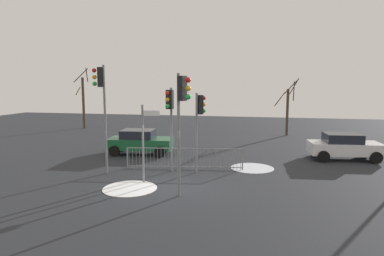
# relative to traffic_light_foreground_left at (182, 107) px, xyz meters

# --- Properties ---
(ground_plane) EXTENTS (60.00, 60.00, 0.00)m
(ground_plane) POSITION_rel_traffic_light_foreground_left_xyz_m (-0.82, 1.19, -3.38)
(ground_plane) COLOR #26282D
(traffic_light_foreground_left) EXTENTS (0.55, 0.37, 4.62)m
(traffic_light_foreground_left) POSITION_rel_traffic_light_foreground_left_xyz_m (0.00, 0.00, 0.00)
(traffic_light_foreground_left) COLOR slate
(traffic_light_foreground_left) RESTS_ON ground
(traffic_light_foreground_right) EXTENTS (0.46, 0.47, 3.80)m
(traffic_light_foreground_right) POSITION_rel_traffic_light_foreground_left_xyz_m (-0.03, 3.65, -0.60)
(traffic_light_foreground_right) COLOR slate
(traffic_light_foreground_right) RESTS_ON ground
(traffic_light_rear_left) EXTENTS (0.35, 0.56, 4.04)m
(traffic_light_rear_left) POSITION_rel_traffic_light_foreground_left_xyz_m (-1.39, 3.39, -0.42)
(traffic_light_rear_left) COLOR slate
(traffic_light_rear_left) RESTS_ON ground
(traffic_light_rear_right) EXTENTS (0.54, 0.38, 5.08)m
(traffic_light_rear_right) POSITION_rel_traffic_light_foreground_left_xyz_m (-4.40, 2.47, 0.32)
(traffic_light_rear_right) COLOR slate
(traffic_light_rear_right) RESTS_ON ground
(direction_sign_post) EXTENTS (0.79, 0.11, 3.36)m
(direction_sign_post) POSITION_rel_traffic_light_foreground_left_xyz_m (-2.01, 1.51, -1.51)
(direction_sign_post) COLOR slate
(direction_sign_post) RESTS_ON ground
(pedestrian_guard_railing) EXTENTS (5.74, 0.91, 1.07)m
(pedestrian_guard_railing) POSITION_rel_traffic_light_foreground_left_xyz_m (-0.85, 4.05, -2.83)
(pedestrian_guard_railing) COLOR slate
(pedestrian_guard_railing) RESTS_ON ground
(car_white_far) EXTENTS (3.95, 2.23, 1.47)m
(car_white_far) POSITION_rel_traffic_light_foreground_left_xyz_m (7.39, 8.00, -2.62)
(car_white_far) COLOR silver
(car_white_far) RESTS_ON ground
(car_green_near) EXTENTS (3.94, 2.23, 1.47)m
(car_green_near) POSITION_rel_traffic_light_foreground_left_xyz_m (-4.30, 7.06, -2.62)
(car_green_near) COLOR #195933
(car_green_near) RESTS_ON ground
(bare_tree_left) EXTENTS (1.88, 1.56, 4.63)m
(bare_tree_left) POSITION_rel_traffic_light_foreground_left_xyz_m (4.86, 16.51, -1.20)
(bare_tree_left) COLOR #473828
(bare_tree_left) RESTS_ON ground
(bare_tree_centre) EXTENTS (1.57, 1.54, 5.64)m
(bare_tree_centre) POSITION_rel_traffic_light_foreground_left_xyz_m (-13.65, 17.15, -0.77)
(bare_tree_centre) COLOR #473828
(bare_tree_centre) RESTS_ON ground
(snow_patch_kerb) EXTENTS (2.20, 2.20, 0.01)m
(snow_patch_kerb) POSITION_rel_traffic_light_foreground_left_xyz_m (-2.32, 0.55, -3.38)
(snow_patch_kerb) COLOR white
(snow_patch_kerb) RESTS_ON ground
(snow_patch_island) EXTENTS (2.16, 2.16, 0.01)m
(snow_patch_island) POSITION_rel_traffic_light_foreground_left_xyz_m (2.44, 4.95, -3.38)
(snow_patch_island) COLOR silver
(snow_patch_island) RESTS_ON ground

